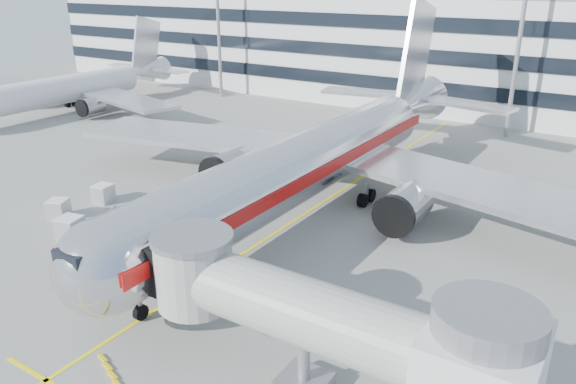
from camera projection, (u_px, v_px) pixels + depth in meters
The scene contains 14 objects.
ground at pixel (231, 261), 37.28m from camera, with size 180.00×180.00×0.00m, color gray.
lead_in_line at pixel (308, 212), 45.11m from camera, with size 0.25×70.00×0.01m, color yellow.
stop_bar at pixel (46, 380), 26.30m from camera, with size 6.00×0.25×0.01m, color yellow.
main_jet at pixel (320, 156), 44.94m from camera, with size 50.95×48.70×16.06m.
jet_bridge at pixel (339, 331), 23.45m from camera, with size 17.80×4.50×7.00m.
terminal at pixel (482, 50), 79.88m from camera, with size 150.00×24.25×15.60m.
light_mast_centre at pixel (525, 4), 60.79m from camera, with size 2.40×1.20×25.45m.
second_jet at pixel (69, 88), 77.38m from camera, with size 38.21×36.52×12.04m.
belt_loader at pixel (133, 234), 39.82m from camera, with size 4.36×2.04×2.04m.
baggage_tug at pixel (125, 227), 40.08m from camera, with size 3.33×2.74×2.18m.
cargo_container_left at pixel (58, 209), 43.67m from camera, with size 1.87×1.87×1.51m.
cargo_container_right at pixel (103, 193), 46.76m from camera, with size 1.59×1.59×1.51m.
cargo_container_front at pixel (70, 228), 40.11m from camera, with size 1.88×1.88×1.68m.
ramp_worker at pixel (112, 251), 36.48m from camera, with size 0.74×0.48×2.03m, color #CEFF1A.
Camera 1 is at (21.11, -25.77, 17.75)m, focal length 35.00 mm.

